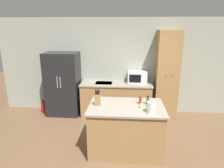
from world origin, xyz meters
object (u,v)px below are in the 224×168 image
at_px(spice_bottle_tall_dark, 148,100).
at_px(spice_bottle_amber_oil, 141,106).
at_px(spice_bottle_green_herb, 140,100).
at_px(knife_block, 98,99).
at_px(pantry_cabinet, 167,75).
at_px(kettle, 152,107).
at_px(microwave, 137,77).
at_px(spice_bottle_short_red, 149,104).
at_px(fire_extinguisher, 43,107).
at_px(refrigerator, 63,84).

relative_size(spice_bottle_tall_dark, spice_bottle_amber_oil, 1.97).
bearing_deg(spice_bottle_green_herb, knife_block, -170.93).
height_order(pantry_cabinet, spice_bottle_green_herb, pantry_cabinet).
height_order(spice_bottle_tall_dark, kettle, kettle).
xyz_separation_m(pantry_cabinet, microwave, (-0.76, 0.07, -0.08)).
distance_m(spice_bottle_short_red, fire_extinguisher, 3.31).
distance_m(kettle, fire_extinguisher, 3.45).
distance_m(spice_bottle_tall_dark, kettle, 0.39).
xyz_separation_m(spice_bottle_short_red, spice_bottle_green_herb, (-0.15, 0.17, 0.01)).
bearing_deg(pantry_cabinet, microwave, 174.39).
bearing_deg(spice_bottle_green_herb, fire_extinguisher, 150.47).
bearing_deg(spice_bottle_green_herb, pantry_cabinet, 63.73).
relative_size(spice_bottle_amber_oil, fire_extinguisher, 0.22).
height_order(microwave, spice_bottle_green_herb, microwave).
height_order(spice_bottle_tall_dark, spice_bottle_short_red, spice_bottle_tall_dark).
relative_size(spice_bottle_tall_dark, spice_bottle_short_red, 1.12).
relative_size(microwave, spice_bottle_short_red, 3.30).
bearing_deg(spice_bottle_short_red, pantry_cabinet, 70.23).
distance_m(spice_bottle_tall_dark, fire_extinguisher, 3.23).
relative_size(spice_bottle_tall_dark, spice_bottle_green_herb, 1.03).
xyz_separation_m(microwave, spice_bottle_green_herb, (-0.01, -1.63, -0.05)).
bearing_deg(refrigerator, microwave, 3.47).
bearing_deg(pantry_cabinet, knife_block, -133.04).
height_order(spice_bottle_green_herb, kettle, kettle).
relative_size(knife_block, spice_bottle_green_herb, 1.89).
distance_m(refrigerator, knife_block, 2.03).
xyz_separation_m(refrigerator, spice_bottle_short_red, (2.14, -1.68, 0.15)).
height_order(knife_block, spice_bottle_green_herb, knife_block).
bearing_deg(spice_bottle_tall_dark, fire_extinguisher, 151.63).
xyz_separation_m(spice_bottle_short_red, spice_bottle_amber_oil, (-0.15, -0.03, -0.03)).
height_order(refrigerator, pantry_cabinet, pantry_cabinet).
distance_m(pantry_cabinet, spice_bottle_tall_dark, 1.69).
bearing_deg(pantry_cabinet, refrigerator, -179.02).
bearing_deg(fire_extinguisher, refrigerator, 3.11).
distance_m(microwave, knife_block, 1.94).
height_order(spice_bottle_amber_oil, spice_bottle_green_herb, spice_bottle_green_herb).
relative_size(spice_bottle_short_red, kettle, 0.69).
xyz_separation_m(refrigerator, knife_block, (1.19, -1.64, 0.19)).
bearing_deg(refrigerator, spice_bottle_green_herb, -37.10).
distance_m(pantry_cabinet, spice_bottle_amber_oil, 1.93).
xyz_separation_m(refrigerator, spice_bottle_green_herb, (1.99, -1.51, 0.15)).
bearing_deg(spice_bottle_tall_dark, spice_bottle_green_herb, 177.13).
xyz_separation_m(spice_bottle_amber_oil, fire_extinguisher, (-2.60, 1.68, -0.80)).
bearing_deg(kettle, refrigerator, 138.57).
bearing_deg(spice_bottle_short_red, kettle, -85.51).
height_order(microwave, kettle, microwave).
bearing_deg(spice_bottle_short_red, refrigerator, 141.91).
xyz_separation_m(microwave, spice_bottle_tall_dark, (0.13, -1.64, -0.05)).
height_order(spice_bottle_tall_dark, spice_bottle_amber_oil, spice_bottle_tall_dark).
height_order(knife_block, spice_bottle_tall_dark, knife_block).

